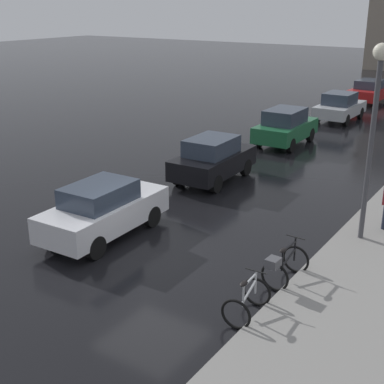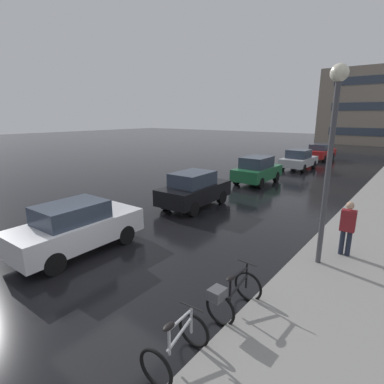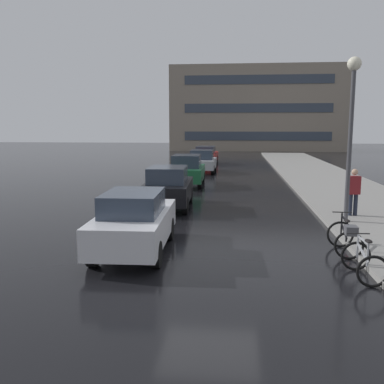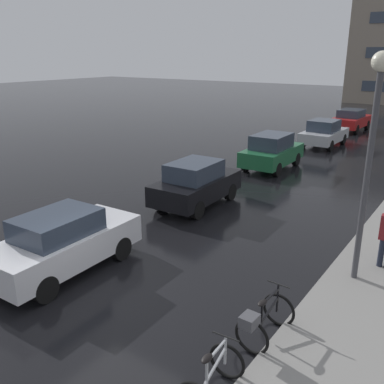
{
  "view_description": "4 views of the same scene",
  "coord_description": "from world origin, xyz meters",
  "views": [
    {
      "loc": [
        7.87,
        -9.91,
        6.37
      ],
      "look_at": [
        -0.04,
        2.01,
        1.25
      ],
      "focal_mm": 50.0,
      "sensor_mm": 36.0,
      "label": 1
    },
    {
      "loc": [
        6.23,
        -4.23,
        4.18
      ],
      "look_at": [
        0.13,
        3.53,
        1.65
      ],
      "focal_mm": 28.0,
      "sensor_mm": 36.0,
      "label": 2
    },
    {
      "loc": [
        0.59,
        -10.2,
        3.28
      ],
      "look_at": [
        -0.66,
        2.05,
        1.35
      ],
      "focal_mm": 40.0,
      "sensor_mm": 36.0,
      "label": 3
    },
    {
      "loc": [
        6.31,
        -5.82,
        5.36
      ],
      "look_at": [
        -0.15,
        3.46,
        1.67
      ],
      "focal_mm": 40.0,
      "sensor_mm": 36.0,
      "label": 4
    }
  ],
  "objects": [
    {
      "name": "car_white",
      "position": [
        -1.99,
        0.41,
        0.81
      ],
      "size": [
        1.81,
        4.1,
        1.61
      ],
      "color": "silver",
      "rests_on": "ground"
    },
    {
      "name": "car_silver",
      "position": [
        -1.71,
        19.55,
        0.78
      ],
      "size": [
        1.88,
        3.89,
        1.58
      ],
      "color": "#B2B5BA",
      "rests_on": "ground"
    },
    {
      "name": "bicycle_nearest",
      "position": [
        3.38,
        -1.03,
        0.38
      ],
      "size": [
        0.74,
        1.14,
        0.92
      ],
      "color": "black",
      "rests_on": "ground"
    },
    {
      "name": "sidewalk_kerb",
      "position": [
        6.0,
        10.0,
        0.07
      ],
      "size": [
        4.8,
        60.0,
        0.14
      ],
      "primitive_type": "cube",
      "color": "gray",
      "rests_on": "ground"
    },
    {
      "name": "streetlamp",
      "position": [
        4.25,
        4.07,
        3.75
      ],
      "size": [
        0.44,
        0.44,
        5.41
      ],
      "color": "#424247",
      "rests_on": "ground"
    },
    {
      "name": "car_red",
      "position": [
        -1.92,
        26.08,
        0.77
      ],
      "size": [
        1.97,
        4.1,
        1.52
      ],
      "color": "#AD1919",
      "rests_on": "ground"
    },
    {
      "name": "bicycle_second",
      "position": [
        3.42,
        0.69,
        0.49
      ],
      "size": [
        0.77,
        1.44,
        1.0
      ],
      "color": "black",
      "rests_on": "ground"
    },
    {
      "name": "ground_plane",
      "position": [
        0.0,
        0.0,
        0.0
      ],
      "size": [
        140.0,
        140.0,
        0.0
      ],
      "primitive_type": "plane",
      "color": "black"
    },
    {
      "name": "car_green",
      "position": [
        -2.04,
        12.91,
        0.85
      ],
      "size": [
        1.85,
        3.89,
        1.7
      ],
      "color": "#1E6038",
      "rests_on": "ground"
    },
    {
      "name": "building_facade_main",
      "position": [
        3.26,
        48.27,
        5.39
      ],
      "size": [
        22.22,
        8.18,
        10.78
      ],
      "color": "gray",
      "rests_on": "ground"
    },
    {
      "name": "pedestrian",
      "position": [
        4.72,
        5.04,
        1.01
      ],
      "size": [
        0.41,
        0.26,
        1.78
      ],
      "color": "#1E2333",
      "rests_on": "ground"
    },
    {
      "name": "car_black",
      "position": [
        -2.06,
        6.47,
        0.83
      ],
      "size": [
        1.88,
        3.86,
        1.66
      ],
      "color": "black",
      "rests_on": "ground"
    }
  ]
}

